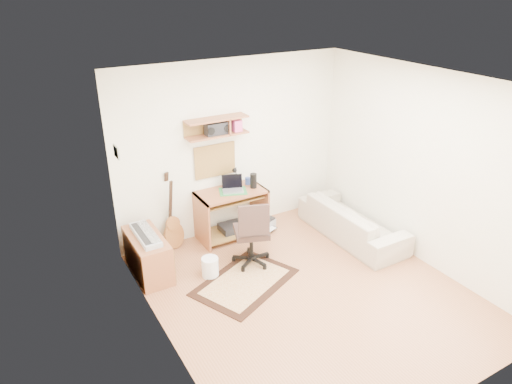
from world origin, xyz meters
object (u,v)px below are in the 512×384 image
desk (231,214)px  cabinet (148,255)px  printer (260,224)px  sofa (353,216)px  task_chair (251,232)px

desk → cabinet: desk is taller
printer → sofa: sofa is taller
task_chair → sofa: task_chair is taller
desk → sofa: bearing=-30.3°
sofa → cabinet: bearing=78.5°
sofa → printer: bearing=49.8°
desk → task_chair: size_ratio=1.02×
cabinet → task_chair: bearing=-20.1°
cabinet → printer: cabinet is taller
desk → task_chair: 0.80m
task_chair → cabinet: 1.40m
desk → printer: size_ratio=2.43×
printer → sofa: bearing=-60.8°
printer → cabinet: bearing=168.5°
printer → sofa: 1.43m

